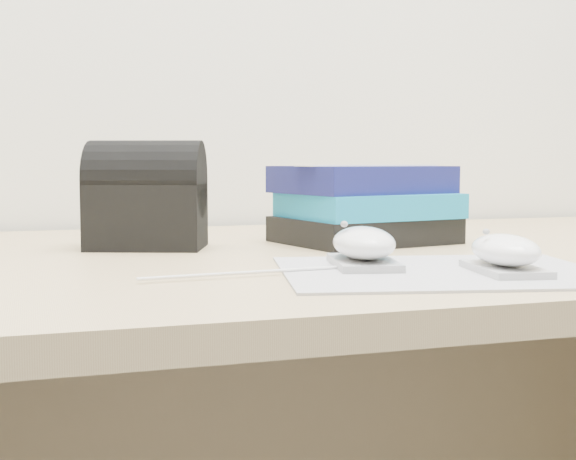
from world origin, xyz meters
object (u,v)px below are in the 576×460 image
object	(u,v)px
pouch	(147,196)
mouse_front	(505,253)
mouse_rear	(364,246)
book_stack	(365,205)
desk	(308,417)

from	to	relation	value
pouch	mouse_front	bearing A→B (deg)	-49.22
mouse_front	pouch	bearing A→B (deg)	130.78
mouse_rear	book_stack	world-z (taller)	book_stack
desk	book_stack	xyz separation A→B (m)	(0.08, 0.01, 0.29)
mouse_rear	pouch	distance (m)	0.33
desk	book_stack	world-z (taller)	book_stack
desk	pouch	distance (m)	0.37
desk	mouse_rear	bearing A→B (deg)	-95.39
mouse_rear	mouse_front	size ratio (longest dim) A/B	1.10
mouse_front	book_stack	distance (m)	0.33
mouse_rear	pouch	xyz separation A→B (m)	(-0.19, 0.26, 0.04)
book_stack	mouse_rear	bearing A→B (deg)	-113.47
desk	pouch	size ratio (longest dim) A/B	9.52
desk	mouse_front	xyz separation A→B (m)	(0.09, -0.32, 0.26)
desk	mouse_rear	world-z (taller)	mouse_rear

